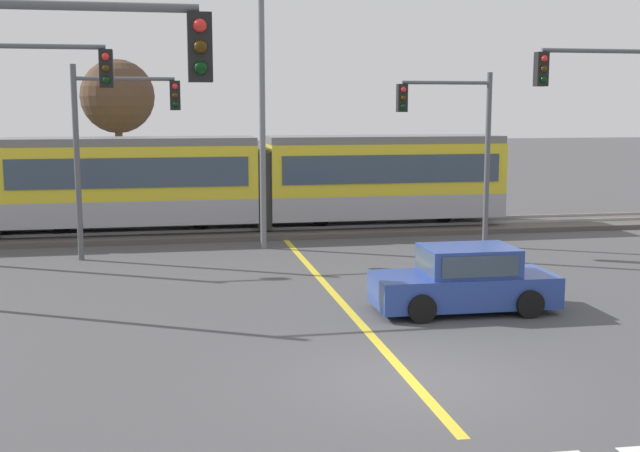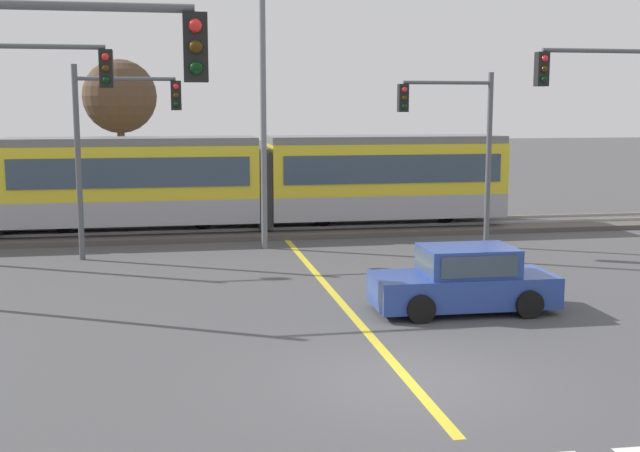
% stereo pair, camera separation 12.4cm
% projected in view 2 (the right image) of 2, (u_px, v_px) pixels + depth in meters
% --- Properties ---
extents(ground_plane, '(200.00, 200.00, 0.00)m').
position_uv_depth(ground_plane, '(408.00, 380.00, 13.95)').
color(ground_plane, '#474749').
extents(track_bed, '(120.00, 4.00, 0.18)m').
position_uv_depth(track_bed, '(280.00, 229.00, 30.43)').
color(track_bed, '#4C4742').
rests_on(track_bed, ground).
extents(rail_near, '(120.00, 0.08, 0.10)m').
position_uv_depth(rail_near, '(282.00, 229.00, 29.71)').
color(rail_near, '#939399').
rests_on(rail_near, track_bed).
extents(rail_far, '(120.00, 0.08, 0.10)m').
position_uv_depth(rail_far, '(277.00, 223.00, 31.11)').
color(rail_far, '#939399').
rests_on(rail_far, track_bed).
extents(light_rail_tram, '(28.00, 2.64, 3.43)m').
position_uv_depth(light_rail_tram, '(133.00, 181.00, 29.17)').
color(light_rail_tram, '#9E9EA3').
rests_on(light_rail_tram, track_bed).
extents(lane_centre_line, '(0.20, 17.52, 0.01)m').
position_uv_depth(lane_centre_line, '(337.00, 297.00, 19.97)').
color(lane_centre_line, gold).
rests_on(lane_centre_line, ground).
extents(sedan_crossing, '(4.23, 1.98, 1.52)m').
position_uv_depth(sedan_crossing, '(464.00, 282.00, 18.57)').
color(sedan_crossing, '#284293').
rests_on(sedan_crossing, ground).
extents(traffic_light_mid_right, '(4.25, 0.38, 6.63)m').
position_uv_depth(traffic_light_mid_right, '(629.00, 118.00, 21.97)').
color(traffic_light_mid_right, '#515459').
rests_on(traffic_light_mid_right, ground).
extents(traffic_light_far_right, '(3.25, 0.38, 5.83)m').
position_uv_depth(traffic_light_far_right, '(458.00, 132.00, 26.45)').
color(traffic_light_far_right, '#515459').
rests_on(traffic_light_far_right, ground).
extents(traffic_light_near_left, '(3.75, 0.38, 6.56)m').
position_uv_depth(traffic_light_near_left, '(17.00, 142.00, 10.35)').
color(traffic_light_near_left, '#515459').
rests_on(traffic_light_near_left, ground).
extents(traffic_light_far_left, '(3.25, 0.38, 5.98)m').
position_uv_depth(traffic_light_far_left, '(113.00, 133.00, 24.53)').
color(traffic_light_far_left, '#515459').
rests_on(traffic_light_far_left, ground).
extents(street_lamp_centre, '(2.53, 0.28, 9.86)m').
position_uv_depth(street_lamp_centre, '(270.00, 80.00, 26.15)').
color(street_lamp_centre, slate).
rests_on(street_lamp_centre, ground).
extents(bare_tree_west, '(3.15, 3.15, 6.72)m').
position_uv_depth(bare_tree_west, '(120.00, 97.00, 34.34)').
color(bare_tree_west, brown).
rests_on(bare_tree_west, ground).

